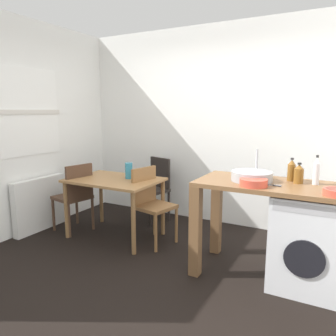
# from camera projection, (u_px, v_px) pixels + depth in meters

# --- Properties ---
(ground_plane) EXTENTS (5.46, 5.46, 0.00)m
(ground_plane) POSITION_uv_depth(u_px,v_px,m) (162.00, 275.00, 3.12)
(ground_plane) COLOR black
(wall_back) EXTENTS (4.60, 0.10, 2.70)m
(wall_back) POSITION_uv_depth(u_px,v_px,m) (225.00, 127.00, 4.40)
(wall_back) COLOR white
(wall_back) RESTS_ON ground_plane
(wall_window_side) EXTENTS (0.12, 3.80, 2.70)m
(wall_window_side) POSITION_uv_depth(u_px,v_px,m) (7.00, 129.00, 3.89)
(wall_window_side) COLOR white
(wall_window_side) RESTS_ON ground_plane
(radiator) EXTENTS (0.10, 0.80, 0.70)m
(radiator) POSITION_uv_depth(u_px,v_px,m) (40.00, 204.00, 4.26)
(radiator) COLOR white
(radiator) RESTS_ON ground_plane
(dining_table) EXTENTS (1.10, 0.76, 0.74)m
(dining_table) POSITION_uv_depth(u_px,v_px,m) (115.00, 186.00, 3.98)
(dining_table) COLOR #9E7042
(dining_table) RESTS_ON ground_plane
(chair_person_seat) EXTENTS (0.47, 0.47, 0.90)m
(chair_person_seat) POSITION_uv_depth(u_px,v_px,m) (75.00, 194.00, 4.16)
(chair_person_seat) COLOR #4C3323
(chair_person_seat) RESTS_ON ground_plane
(chair_opposite) EXTENTS (0.48, 0.48, 0.90)m
(chair_opposite) POSITION_uv_depth(u_px,v_px,m) (150.00, 201.00, 3.84)
(chair_opposite) COLOR olive
(chair_opposite) RESTS_ON ground_plane
(chair_spare_by_wall) EXTENTS (0.50, 0.50, 0.90)m
(chair_spare_by_wall) POSITION_uv_depth(u_px,v_px,m) (155.00, 186.00, 4.62)
(chair_spare_by_wall) COLOR black
(chair_spare_by_wall) RESTS_ON ground_plane
(kitchen_counter) EXTENTS (1.50, 0.68, 0.92)m
(kitchen_counter) POSITION_uv_depth(u_px,v_px,m) (256.00, 198.00, 3.02)
(kitchen_counter) COLOR brown
(kitchen_counter) RESTS_ON ground_plane
(washing_machine) EXTENTS (0.60, 0.61, 0.86)m
(washing_machine) POSITION_uv_depth(u_px,v_px,m) (308.00, 241.00, 2.86)
(washing_machine) COLOR silver
(washing_machine) RESTS_ON ground_plane
(sink_basin) EXTENTS (0.38, 0.38, 0.09)m
(sink_basin) POSITION_uv_depth(u_px,v_px,m) (252.00, 176.00, 3.01)
(sink_basin) COLOR #9EA0A5
(sink_basin) RESTS_ON kitchen_counter
(tap) EXTENTS (0.02, 0.02, 0.28)m
(tap) POSITION_uv_depth(u_px,v_px,m) (257.00, 163.00, 3.15)
(tap) COLOR #B2B2B7
(tap) RESTS_ON kitchen_counter
(bottle_tall_green) EXTENTS (0.07, 0.07, 0.22)m
(bottle_tall_green) POSITION_uv_depth(u_px,v_px,m) (291.00, 171.00, 3.01)
(bottle_tall_green) COLOR brown
(bottle_tall_green) RESTS_ON kitchen_counter
(bottle_squat_brown) EXTENTS (0.08, 0.08, 0.19)m
(bottle_squat_brown) POSITION_uv_depth(u_px,v_px,m) (299.00, 174.00, 2.90)
(bottle_squat_brown) COLOR brown
(bottle_squat_brown) RESTS_ON kitchen_counter
(bottle_clear_small) EXTENTS (0.06, 0.06, 0.27)m
(bottle_clear_small) POSITION_uv_depth(u_px,v_px,m) (316.00, 171.00, 2.85)
(bottle_clear_small) COLOR silver
(bottle_clear_small) RESTS_ON kitchen_counter
(mixing_bowl) EXTENTS (0.24, 0.24, 0.07)m
(mixing_bowl) POSITION_uv_depth(u_px,v_px,m) (254.00, 182.00, 2.81)
(mixing_bowl) COLOR #D84C38
(mixing_bowl) RESTS_ON kitchen_counter
(vase) EXTENTS (0.09, 0.09, 0.20)m
(vase) POSITION_uv_depth(u_px,v_px,m) (129.00, 171.00, 3.96)
(vase) COLOR teal
(vase) RESTS_ON dining_table
(scissors) EXTENTS (0.15, 0.06, 0.01)m
(scissors) POSITION_uv_depth(u_px,v_px,m) (273.00, 185.00, 2.83)
(scissors) COLOR #B2B2B7
(scissors) RESTS_ON kitchen_counter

